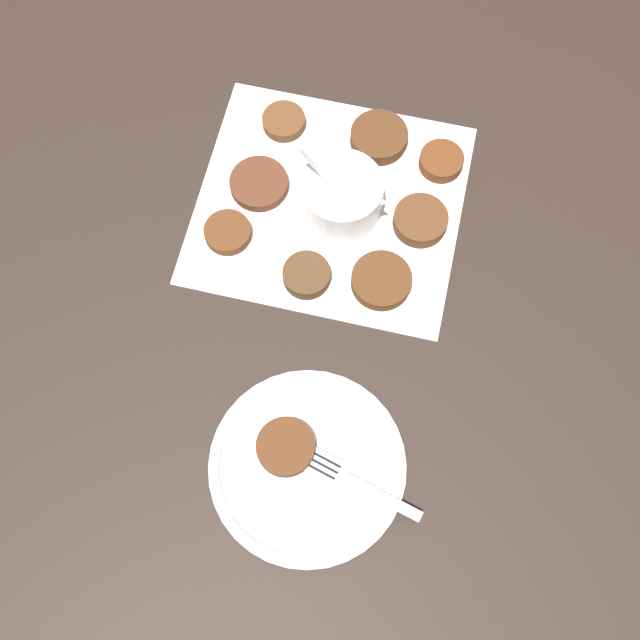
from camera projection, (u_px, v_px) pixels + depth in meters
ground_plane at (316, 199)px, 0.96m from camera, size 4.00×4.00×0.00m
napkin at (331, 200)px, 0.96m from camera, size 0.38×0.36×0.00m
sauce_bowl at (343, 194)px, 0.93m from camera, size 0.12×0.10×0.11m
fritter_0 at (284, 121)px, 0.99m from camera, size 0.06×0.06×0.01m
fritter_1 at (259, 184)px, 0.96m from camera, size 0.08×0.08×0.01m
fritter_2 at (420, 220)px, 0.94m from camera, size 0.07×0.07×0.02m
fritter_3 at (307, 275)px, 0.91m from camera, size 0.06×0.06×0.02m
fritter_4 at (441, 161)px, 0.97m from camera, size 0.06×0.06×0.02m
fritter_5 at (381, 281)px, 0.91m from camera, size 0.07×0.07×0.02m
fritter_6 at (379, 137)px, 0.98m from camera, size 0.08×0.08×0.02m
fritter_7 at (228, 232)px, 0.94m from camera, size 0.06×0.06×0.01m
serving_plate at (307, 466)px, 0.83m from camera, size 0.22×0.22×0.02m
fritter_on_plate at (286, 447)px, 0.82m from camera, size 0.07×0.07×0.02m
fork at (343, 476)px, 0.82m from camera, size 0.15×0.04×0.00m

